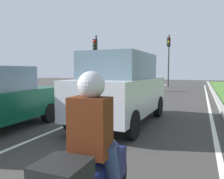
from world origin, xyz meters
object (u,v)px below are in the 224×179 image
at_px(traffic_light_overhead_left, 96,54).
at_px(traffic_light_far_median, 169,52).
at_px(car_suv_ahead, 121,88).
at_px(rider_person, 92,125).

height_order(traffic_light_overhead_left, traffic_light_far_median, traffic_light_far_median).
bearing_deg(car_suv_ahead, rider_person, -72.03).
relative_size(rider_person, traffic_light_overhead_left, 0.25).
height_order(car_suv_ahead, traffic_light_far_median, traffic_light_far_median).
bearing_deg(rider_person, traffic_light_overhead_left, 115.90).
relative_size(car_suv_ahead, traffic_light_far_median, 0.85).
height_order(rider_person, traffic_light_overhead_left, traffic_light_overhead_left).
bearing_deg(car_suv_ahead, traffic_light_overhead_left, 122.11).
distance_m(car_suv_ahead, rider_person, 5.03).
distance_m(rider_person, traffic_light_far_median, 21.84).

